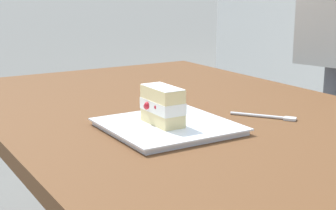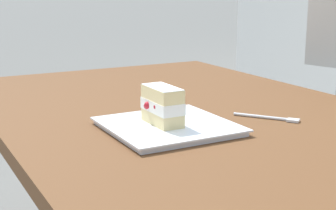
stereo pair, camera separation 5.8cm
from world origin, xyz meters
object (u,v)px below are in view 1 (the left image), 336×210
object	(u,v)px
cake_slice	(162,106)
dessert_fork	(267,116)
dessert_plate	(168,127)
patio_table	(181,140)

from	to	relation	value
cake_slice	dessert_fork	distance (m)	0.30
dessert_plate	dessert_fork	xyz separation A→B (m)	(0.04, 0.28, -0.00)
cake_slice	dessert_fork	size ratio (longest dim) A/B	0.81
cake_slice	dessert_fork	world-z (taller)	cake_slice
dessert_plate	patio_table	bearing A→B (deg)	138.46
patio_table	cake_slice	distance (m)	0.27
patio_table	dessert_plate	bearing A→B (deg)	-41.54
patio_table	dessert_fork	xyz separation A→B (m)	(0.20, 0.14, 0.10)
dessert_fork	cake_slice	bearing A→B (deg)	-98.36
dessert_plate	dessert_fork	world-z (taller)	dessert_plate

